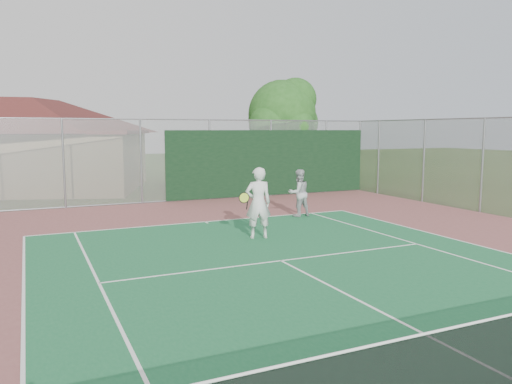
# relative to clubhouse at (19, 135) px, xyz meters

# --- Properties ---
(back_fence) EXTENTS (20.08, 0.11, 3.53)m
(back_fence) POSITION_rel_clubhouse_xyz_m (7.69, -7.50, -1.13)
(back_fence) COLOR gray
(back_fence) RESTS_ON ground
(side_fence_right) EXTENTS (0.08, 9.00, 3.50)m
(side_fence_right) POSITION_rel_clubhouse_xyz_m (15.58, -11.98, -1.05)
(side_fence_right) COLOR gray
(side_fence_right) RESTS_ON ground
(clubhouse) EXTENTS (14.85, 12.25, 5.51)m
(clubhouse) POSITION_rel_clubhouse_xyz_m (0.00, 0.00, 0.00)
(clubhouse) COLOR tan
(clubhouse) RESTS_ON ground
(tree) EXTENTS (4.06, 3.85, 5.67)m
(tree) POSITION_rel_clubhouse_xyz_m (12.23, -5.60, 0.93)
(tree) COLOR #352513
(tree) RESTS_ON ground
(player_white_front) EXTENTS (1.13, 0.65, 2.01)m
(player_white_front) POSITION_rel_clubhouse_xyz_m (6.14, -15.60, -1.79)
(player_white_front) COLOR silver
(player_white_front) RESTS_ON ground
(player_grey_back) EXTENTS (0.83, 0.66, 1.67)m
(player_grey_back) POSITION_rel_clubhouse_xyz_m (8.95, -12.96, -1.96)
(player_grey_back) COLOR #AFB3B5
(player_grey_back) RESTS_ON ground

